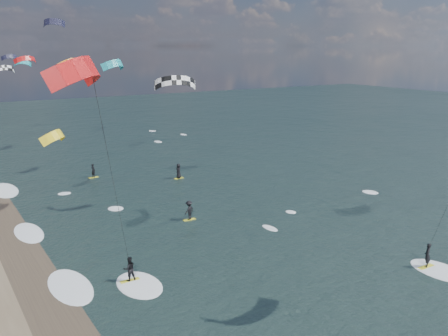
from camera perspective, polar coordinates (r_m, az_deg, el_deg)
wet_sand_strip at (r=28.60m, az=-17.73°, el=-17.44°), size 3.00×240.00×0.00m
kitesurfer_near_b at (r=25.43m, az=-13.03°, el=1.73°), size 6.85×9.14×14.65m
far_kitesurfers at (r=49.64m, az=-6.44°, el=-2.30°), size 9.16×19.11×1.72m
bg_kite_field at (r=74.85m, az=-19.09°, el=11.21°), size 12.80×71.32×11.75m
shoreline_surf at (r=32.92m, az=-17.77°, el=-13.11°), size 2.40×79.40×0.11m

